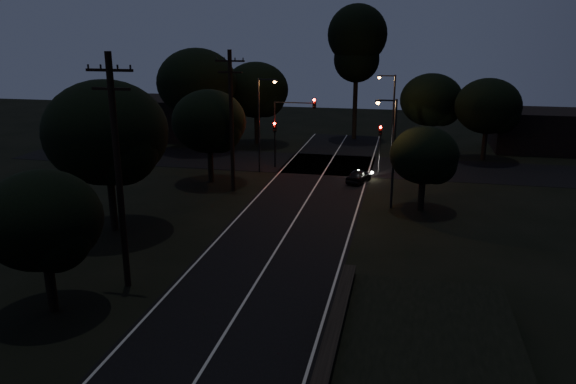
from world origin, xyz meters
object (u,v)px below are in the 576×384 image
at_px(tall_pine, 357,43).
at_px(streetlight_a, 261,119).
at_px(utility_pole_mid, 118,170).
at_px(utility_pole_far, 231,119).
at_px(signal_left, 275,136).
at_px(streetlight_b, 391,113).
at_px(signal_mast, 294,120).
at_px(car, 359,176).
at_px(streetlight_c, 391,146).
at_px(signal_right, 380,140).

bearing_deg(tall_pine, streetlight_a, -110.36).
bearing_deg(utility_pole_mid, utility_pole_far, 90.00).
bearing_deg(signal_left, streetlight_b, 22.05).
bearing_deg(tall_pine, signal_mast, -104.62).
distance_m(signal_mast, car, 8.07).
height_order(utility_pole_mid, streetlight_c, utility_pole_mid).
distance_m(streetlight_b, streetlight_c, 14.01).
relative_size(signal_right, streetlight_b, 0.51).
relative_size(signal_right, car, 1.31).
relative_size(utility_pole_mid, streetlight_a, 1.38).
xyz_separation_m(signal_mast, streetlight_c, (8.74, -9.99, 0.01)).
height_order(signal_right, streetlight_b, streetlight_b).
relative_size(signal_left, streetlight_c, 0.55).
bearing_deg(streetlight_b, utility_pole_far, -133.30).
distance_m(utility_pole_mid, signal_left, 25.19).
bearing_deg(utility_pole_far, signal_right, 37.00).
xyz_separation_m(signal_right, streetlight_b, (0.71, 4.01, 1.80)).
relative_size(tall_pine, streetlight_a, 1.82).
height_order(streetlight_a, car, streetlight_a).
xyz_separation_m(utility_pole_mid, streetlight_c, (11.83, 15.00, -1.39)).
distance_m(utility_pole_far, streetlight_c, 12.05).
height_order(utility_pole_far, tall_pine, tall_pine).
height_order(utility_pole_mid, utility_pole_far, utility_pole_mid).
bearing_deg(tall_pine, streetlight_b, -68.62).
relative_size(utility_pole_far, streetlight_c, 1.40).
xyz_separation_m(streetlight_b, car, (-2.11, -7.64, -4.10)).
bearing_deg(car, tall_pine, -67.30).
bearing_deg(streetlight_b, streetlight_a, -150.52).
distance_m(streetlight_a, car, 9.59).
distance_m(utility_pole_far, streetlight_a, 6.10).
distance_m(signal_left, signal_mast, 2.26).
relative_size(signal_left, streetlight_b, 0.51).
xyz_separation_m(utility_pole_far, signal_mast, (3.09, 7.99, -1.15)).
xyz_separation_m(signal_left, signal_mast, (1.69, 0.00, 1.50)).
bearing_deg(car, streetlight_c, 128.44).
relative_size(signal_left, streetlight_a, 0.51).
distance_m(utility_pole_far, signal_right, 13.53).
xyz_separation_m(utility_pole_far, streetlight_a, (0.69, 6.00, -0.85)).
relative_size(tall_pine, car, 4.65).
xyz_separation_m(signal_mast, streetlight_b, (8.22, 4.01, 0.30)).
relative_size(utility_pole_mid, streetlight_c, 1.47).
xyz_separation_m(utility_pole_mid, signal_left, (1.40, 24.99, -2.90)).
relative_size(utility_pole_far, signal_right, 2.56).
relative_size(signal_right, streetlight_a, 0.51).
xyz_separation_m(signal_left, streetlight_c, (10.43, -9.99, 1.51)).
relative_size(utility_pole_mid, car, 3.51).
distance_m(tall_pine, signal_right, 17.23).
bearing_deg(utility_pole_far, tall_pine, 73.07).
bearing_deg(signal_left, signal_mast, 0.13).
height_order(signal_left, signal_mast, signal_mast).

